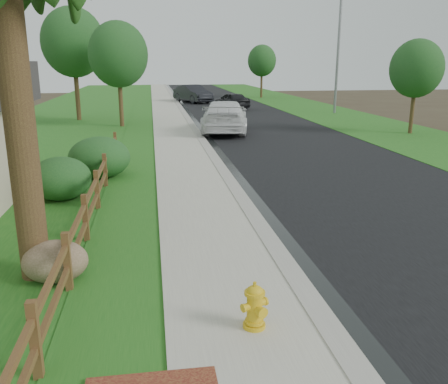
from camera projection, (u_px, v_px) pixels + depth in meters
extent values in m
plane|color=#372B1E|center=(324.00, 373.00, 6.12)|extent=(120.00, 120.00, 0.00)
cube|color=black|center=(231.00, 109.00, 40.14)|extent=(8.00, 90.00, 0.02)
cube|color=gray|center=(181.00, 109.00, 39.52)|extent=(0.40, 90.00, 0.12)
cube|color=black|center=(186.00, 110.00, 39.58)|extent=(0.50, 90.00, 0.00)
cube|color=#A49E8F|center=(166.00, 110.00, 39.34)|extent=(2.20, 90.00, 0.10)
cube|color=#1B5719|center=(143.00, 110.00, 39.07)|extent=(1.60, 90.00, 0.06)
cube|color=#1B5719|center=(78.00, 111.00, 38.32)|extent=(9.00, 90.00, 0.04)
cube|color=#1B5719|center=(309.00, 108.00, 41.14)|extent=(6.00, 90.00, 0.04)
cube|color=#4A2918|center=(35.00, 342.00, 5.83)|extent=(0.12, 0.12, 1.10)
cube|color=#4A2918|center=(67.00, 263.00, 8.12)|extent=(0.12, 0.12, 1.10)
cube|color=#4A2918|center=(85.00, 219.00, 10.41)|extent=(0.12, 0.12, 1.10)
cube|color=#4A2918|center=(97.00, 190.00, 12.69)|extent=(0.12, 0.12, 1.10)
cube|color=#4A2918|center=(105.00, 171.00, 14.98)|extent=(0.12, 0.12, 1.10)
cube|color=#4A2918|center=(111.00, 156.00, 17.27)|extent=(0.12, 0.12, 1.10)
cube|color=#4A2918|center=(115.00, 145.00, 19.56)|extent=(0.12, 0.12, 1.10)
cube|color=#4A2918|center=(4.00, 384.00, 4.61)|extent=(0.08, 2.35, 0.10)
cube|color=#4A2918|center=(55.00, 302.00, 7.00)|extent=(0.08, 2.35, 0.10)
cube|color=#4A2918|center=(52.00, 277.00, 6.90)|extent=(0.08, 2.35, 0.10)
cube|color=#4A2918|center=(78.00, 243.00, 9.29)|extent=(0.08, 2.35, 0.10)
cube|color=#4A2918|center=(76.00, 223.00, 9.18)|extent=(0.08, 2.35, 0.10)
cube|color=#4A2918|center=(92.00, 207.00, 11.58)|extent=(0.08, 2.35, 0.10)
cube|color=#4A2918|center=(91.00, 191.00, 11.47)|extent=(0.08, 2.35, 0.10)
cube|color=#4A2918|center=(102.00, 183.00, 13.86)|extent=(0.08, 2.35, 0.10)
cube|color=#4A2918|center=(101.00, 170.00, 13.76)|extent=(0.08, 2.35, 0.10)
cube|color=#4A2918|center=(108.00, 166.00, 16.15)|extent=(0.08, 2.35, 0.10)
cube|color=#4A2918|center=(108.00, 154.00, 16.05)|extent=(0.08, 2.35, 0.10)
cube|color=#4A2918|center=(114.00, 153.00, 18.44)|extent=(0.08, 2.35, 0.10)
cube|color=#4A2918|center=(113.00, 143.00, 18.33)|extent=(0.08, 2.35, 0.10)
cylinder|color=#382017|center=(21.00, 130.00, 8.10)|extent=(0.52, 0.52, 5.50)
cylinder|color=yellow|center=(254.00, 325.00, 6.98)|extent=(0.33, 0.33, 0.06)
cylinder|color=yellow|center=(254.00, 309.00, 6.91)|extent=(0.23, 0.23, 0.51)
cylinder|color=yellow|center=(254.00, 321.00, 6.96)|extent=(0.28, 0.28, 0.05)
cylinder|color=yellow|center=(255.00, 293.00, 6.84)|extent=(0.31, 0.31, 0.05)
ellipsoid|color=yellow|center=(255.00, 292.00, 6.84)|extent=(0.25, 0.25, 0.19)
cylinder|color=yellow|center=(255.00, 284.00, 6.81)|extent=(0.06, 0.06, 0.07)
cylinder|color=yellow|center=(260.00, 311.00, 6.78)|extent=(0.18, 0.17, 0.15)
cylinder|color=yellow|center=(245.00, 308.00, 6.81)|extent=(0.16, 0.16, 0.12)
cylinder|color=yellow|center=(264.00, 302.00, 6.98)|extent=(0.16, 0.16, 0.12)
imported|color=silver|center=(225.00, 116.00, 26.71)|extent=(3.52, 6.45, 1.77)
imported|color=black|center=(232.00, 100.00, 40.26)|extent=(2.85, 4.39, 1.39)
imported|color=black|center=(193.00, 94.00, 46.42)|extent=(3.76, 5.45, 1.70)
cylinder|color=gray|center=(338.00, 47.00, 35.53)|extent=(0.20, 0.20, 9.95)
ellipsoid|color=brown|center=(55.00, 262.00, 8.56)|extent=(1.30, 1.06, 0.78)
ellipsoid|color=#163F1C|center=(61.00, 179.00, 13.64)|extent=(1.96, 1.96, 1.26)
ellipsoid|color=#163F1C|center=(99.00, 158.00, 16.20)|extent=(2.72, 2.72, 1.43)
cylinder|color=#382017|center=(120.00, 96.00, 28.78)|extent=(0.26, 0.26, 3.77)
ellipsoid|color=#163F1C|center=(118.00, 54.00, 28.14)|extent=(3.53, 3.53, 3.88)
cylinder|color=#382017|center=(413.00, 106.00, 25.98)|extent=(0.21, 0.21, 3.09)
ellipsoid|color=#163F1C|center=(417.00, 68.00, 25.45)|extent=(2.83, 2.83, 3.11)
cylinder|color=#382017|center=(77.00, 87.00, 31.94)|extent=(0.31, 0.31, 4.49)
ellipsoid|color=#163F1C|center=(73.00, 42.00, 31.17)|extent=(4.14, 4.14, 4.55)
cylinder|color=#382017|center=(261.00, 82.00, 52.35)|extent=(0.24, 0.24, 3.51)
ellipsoid|color=#163F1C|center=(262.00, 61.00, 51.75)|extent=(3.10, 3.10, 3.41)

